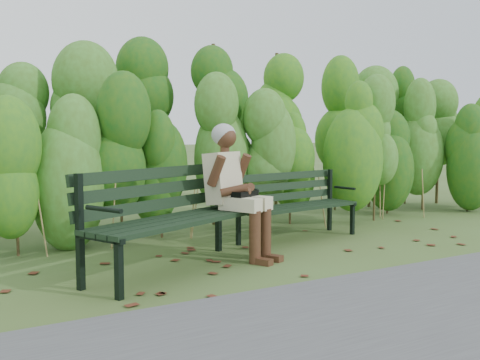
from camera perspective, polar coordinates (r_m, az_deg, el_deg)
ground at (r=5.55m, az=1.84°, el=-8.02°), size 80.00×80.00×0.00m
footpath at (r=3.93m, az=19.65°, el=-13.80°), size 60.00×2.50×0.01m
hedge_band at (r=7.05m, az=-6.23°, el=5.06°), size 11.04×1.67×2.42m
leaf_litter at (r=5.41m, az=1.40°, el=-8.34°), size 5.88×2.17×0.01m
bench_left at (r=5.07m, az=-7.26°, el=-3.05°), size 1.93×1.30×0.92m
bench_right at (r=6.52m, az=5.45°, el=-2.02°), size 1.60×0.73×0.77m
seated_woman at (r=5.49m, az=-0.59°, el=-0.22°), size 0.62×0.82×1.32m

